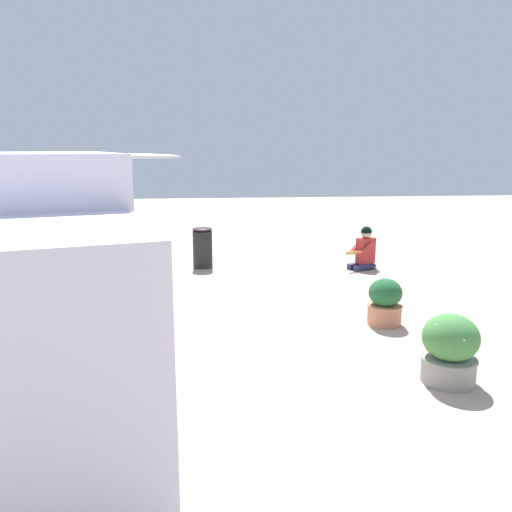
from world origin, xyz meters
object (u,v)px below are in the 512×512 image
object	(u,v)px
food_truck	(15,279)
planter_flowering_near	(450,349)
trash_bin	(203,247)
person_customer	(365,252)
planter_flowering_far	(385,302)

from	to	relation	value
food_truck	planter_flowering_near	bearing A→B (deg)	175.22
trash_bin	person_customer	bearing A→B (deg)	172.53
planter_flowering_near	person_customer	bearing A→B (deg)	-97.90
food_truck	planter_flowering_far	size ratio (longest dim) A/B	8.67
person_customer	trash_bin	distance (m)	3.43
food_truck	planter_flowering_far	xyz separation A→B (m)	(-4.53, -1.54, -0.85)
person_customer	trash_bin	world-z (taller)	person_customer
planter_flowering_far	trash_bin	size ratio (longest dim) A/B	0.77
trash_bin	planter_flowering_near	bearing A→B (deg)	114.24
person_customer	planter_flowering_far	size ratio (longest dim) A/B	1.33
planter_flowering_near	trash_bin	xyz separation A→B (m)	(2.65, -5.88, 0.06)
food_truck	planter_flowering_near	size ratio (longest dim) A/B	7.64
food_truck	trash_bin	size ratio (longest dim) A/B	6.72
person_customer	planter_flowering_far	xyz separation A→B (m)	(0.79, 3.51, -0.03)
planter_flowering_far	person_customer	bearing A→B (deg)	-102.75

